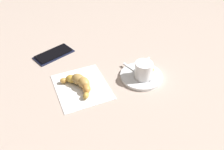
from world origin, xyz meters
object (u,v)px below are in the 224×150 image
(saucer, at_px, (141,76))
(croissant, at_px, (80,82))
(espresso_cup, at_px, (144,70))
(sugar_packet, at_px, (145,68))
(cell_phone, at_px, (54,54))
(teaspoon, at_px, (141,75))
(napkin, at_px, (81,86))

(saucer, relative_size, croissant, 1.18)
(espresso_cup, height_order, sugar_packet, espresso_cup)
(saucer, xyz_separation_m, espresso_cup, (0.00, -0.01, 0.04))
(croissant, bearing_deg, espresso_cup, -9.85)
(cell_phone, bearing_deg, croissant, -76.84)
(espresso_cup, relative_size, croissant, 0.62)
(saucer, bearing_deg, espresso_cup, -83.26)
(teaspoon, distance_m, napkin, 0.20)
(sugar_packet, xyz_separation_m, cell_phone, (-0.28, 0.21, -0.01))
(saucer, height_order, espresso_cup, espresso_cup)
(espresso_cup, distance_m, croissant, 0.21)
(saucer, relative_size, teaspoon, 1.14)
(saucer, bearing_deg, croissant, 172.82)
(espresso_cup, xyz_separation_m, croissant, (-0.21, 0.04, -0.02))
(sugar_packet, bearing_deg, cell_phone, 14.61)
(teaspoon, bearing_deg, napkin, 172.22)
(espresso_cup, bearing_deg, napkin, 169.88)
(teaspoon, height_order, sugar_packet, teaspoon)
(teaspoon, height_order, cell_phone, teaspoon)
(teaspoon, xyz_separation_m, napkin, (-0.20, 0.03, -0.01))
(saucer, distance_m, napkin, 0.20)
(espresso_cup, bearing_deg, cell_phone, 136.14)
(sugar_packet, relative_size, napkin, 0.31)
(saucer, bearing_deg, sugar_packet, 45.07)
(saucer, height_order, sugar_packet, sugar_packet)
(napkin, height_order, croissant, croissant)
(saucer, bearing_deg, napkin, 172.60)
(espresso_cup, distance_m, sugar_packet, 0.05)
(napkin, relative_size, croissant, 1.56)
(napkin, xyz_separation_m, croissant, (-0.00, -0.00, 0.02))
(saucer, distance_m, espresso_cup, 0.04)
(saucer, distance_m, cell_phone, 0.35)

